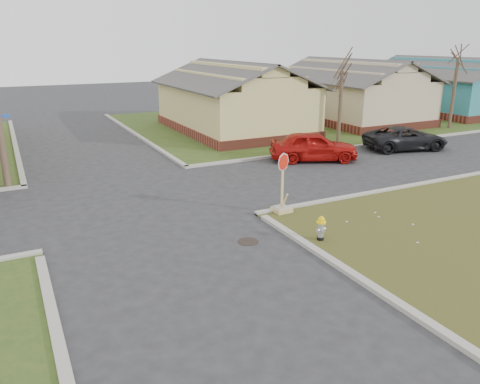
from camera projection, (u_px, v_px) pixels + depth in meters
name	position (u px, v px, depth m)	size (l,w,h in m)	color
ground	(174.00, 249.00, 13.79)	(120.00, 120.00, 0.00)	#27272A
verge_far_right	(356.00, 116.00, 38.51)	(37.00, 19.00, 0.05)	#2F4418
curbs	(132.00, 200.00, 18.04)	(80.00, 40.00, 0.12)	#A19D91
manhole	(248.00, 242.00, 14.30)	(0.64, 0.64, 0.01)	black
side_house_yellow	(233.00, 99.00, 31.43)	(7.60, 11.60, 4.70)	brown
side_house_tan	(351.00, 92.00, 35.71)	(7.60, 11.60, 4.70)	brown
side_house_teal	(443.00, 86.00, 40.00)	(7.60, 11.60, 4.70)	brown
tree_mid_right	(340.00, 107.00, 27.80)	(0.22, 0.22, 4.20)	#48372A
tree_far_right	(454.00, 93.00, 32.25)	(0.22, 0.22, 4.76)	#48372A
fire_hydrant	(321.00, 227.00, 14.20)	(0.29, 0.29, 0.77)	black
stop_sign	(282.00, 199.00, 16.57)	(0.61, 0.60, 2.15)	tan
red_sedan	(314.00, 146.00, 23.84)	(1.78, 4.42, 1.51)	#A70F0B
dark_pickup	(406.00, 138.00, 26.38)	(2.15, 4.66, 1.30)	black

